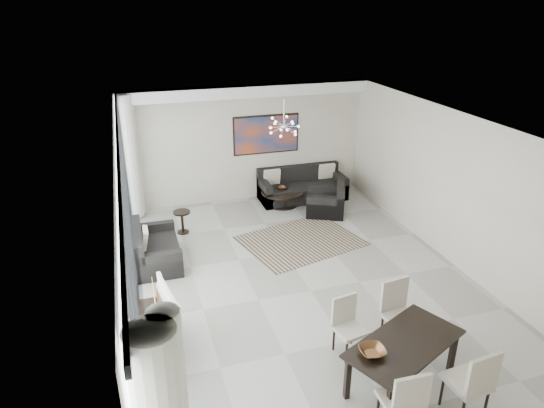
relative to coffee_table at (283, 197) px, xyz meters
name	(u,v)px	position (x,y,z in m)	size (l,w,h in m)	color
room_shell	(339,213)	(-0.26, -3.80, 1.24)	(6.00, 9.00, 2.90)	#A8A39B
window_wall	(136,239)	(-3.58, -3.80, 1.26)	(0.37, 8.95, 2.90)	silver
soffit	(248,91)	(-0.72, 0.50, 2.56)	(5.98, 0.40, 0.26)	white
painting	(266,135)	(-0.22, 0.67, 1.44)	(1.68, 0.04, 0.98)	#B84319
chandelier	(284,126)	(-0.42, -1.30, 2.14)	(0.66, 0.66, 0.71)	silver
rug	(300,241)	(-0.24, -1.96, -0.21)	(2.35, 1.81, 0.01)	black
coffee_table	(283,197)	(0.00, 0.00, 0.00)	(1.07, 1.07, 0.37)	black
bowl_coffee	(282,189)	(0.00, 0.06, 0.20)	(0.24, 0.24, 0.08)	brown
sofa_main	(302,188)	(0.61, 0.27, 0.06)	(2.19, 0.90, 0.80)	black
loveseat	(155,251)	(-3.26, -1.97, 0.04)	(0.84, 1.49, 0.74)	black
armchair	(327,203)	(0.87, -0.77, 0.05)	(1.16, 1.19, 0.77)	black
side_table	(182,219)	(-2.58, -0.82, 0.13)	(0.37, 0.37, 0.51)	black
tv_console	(154,339)	(-3.48, -4.64, 0.02)	(0.42, 1.49, 0.46)	black
television	(162,308)	(-3.32, -4.65, 0.54)	(1.01, 0.13, 0.58)	gray
dining_table	(404,348)	(-0.38, -6.24, 0.39)	(1.84, 1.44, 0.69)	black
dining_chair_sw	(405,399)	(-0.81, -6.98, 0.35)	(0.47, 0.47, 0.98)	#BDB09D
dining_chair_se	(474,380)	(0.13, -6.98, 0.38)	(0.51, 0.51, 1.02)	#BDB09D
dining_chair_nw	(347,321)	(-0.79, -5.40, 0.30)	(0.47, 0.47, 0.89)	#BDB09D
dining_chair_ne	(398,307)	(0.01, -5.40, 0.37)	(0.52, 0.52, 1.01)	#BDB09D
bowl_dining	(372,351)	(-0.89, -6.31, 0.51)	(0.33, 0.33, 0.08)	brown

